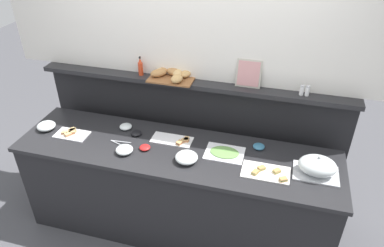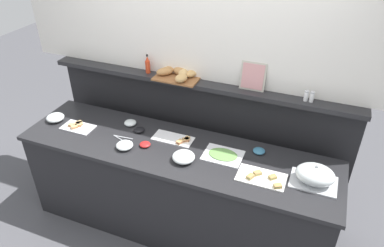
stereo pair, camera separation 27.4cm
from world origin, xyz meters
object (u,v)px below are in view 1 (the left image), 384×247
at_px(sandwich_platter_side, 71,134).
at_px(cold_cuts_platter, 225,153).
at_px(glass_bowl_medium, 124,150).
at_px(framed_picture, 249,74).
at_px(sandwich_platter_front, 266,172).
at_px(glass_bowl_large, 46,126).
at_px(condiment_bowl_dark, 145,147).
at_px(condiment_bowl_red, 259,146).
at_px(bread_basket, 171,74).
at_px(serving_tongs, 119,143).
at_px(sandwich_platter_rear, 175,140).
at_px(salt_shaker, 302,90).
at_px(pepper_shaker, 307,91).
at_px(serving_cloche, 317,166).
at_px(condiment_bowl_teal, 136,133).
at_px(glass_bowl_small, 126,127).
at_px(hot_sauce_bottle, 140,67).
at_px(glass_bowl_extra, 186,158).

bearing_deg(sandwich_platter_side, cold_cuts_platter, 3.72).
bearing_deg(glass_bowl_medium, sandwich_platter_side, 168.54).
height_order(sandwich_platter_side, framed_picture, framed_picture).
xyz_separation_m(sandwich_platter_front, framed_picture, (-0.26, 0.60, 0.53)).
relative_size(glass_bowl_large, condiment_bowl_dark, 1.77).
bearing_deg(condiment_bowl_red, bread_basket, 162.18).
bearing_deg(sandwich_platter_front, serving_tongs, 177.24).
height_order(sandwich_platter_rear, glass_bowl_large, glass_bowl_large).
distance_m(sandwich_platter_rear, salt_shaker, 1.14).
bearing_deg(condiment_bowl_red, salt_shaker, 42.49).
height_order(pepper_shaker, bread_basket, pepper_shaker).
distance_m(serving_cloche, framed_picture, 0.93).
height_order(condiment_bowl_red, framed_picture, framed_picture).
bearing_deg(salt_shaker, serving_tongs, -160.80).
xyz_separation_m(sandwich_platter_side, condiment_bowl_red, (1.63, 0.24, 0.01)).
bearing_deg(sandwich_platter_side, serving_tongs, -0.72).
bearing_deg(sandwich_platter_side, bread_basket, 33.51).
distance_m(sandwich_platter_front, glass_bowl_medium, 1.16).
distance_m(serving_tongs, pepper_shaker, 1.63).
relative_size(sandwich_platter_front, bread_basket, 0.90).
bearing_deg(serving_cloche, sandwich_platter_rear, 173.82).
bearing_deg(glass_bowl_large, pepper_shaker, 12.02).
xyz_separation_m(cold_cuts_platter, serving_cloche, (0.72, -0.06, 0.06)).
bearing_deg(condiment_bowl_teal, glass_bowl_small, 153.49).
distance_m(sandwich_platter_side, condiment_bowl_red, 1.65).
relative_size(glass_bowl_medium, salt_shaker, 1.66).
bearing_deg(sandwich_platter_rear, bread_basket, 110.47).
distance_m(glass_bowl_small, serving_tongs, 0.23).
height_order(cold_cuts_platter, bread_basket, bread_basket).
height_order(condiment_bowl_red, serving_tongs, condiment_bowl_red).
xyz_separation_m(hot_sauce_bottle, framed_picture, (0.97, 0.03, 0.04)).
bearing_deg(salt_shaker, cold_cuts_platter, -142.96).
bearing_deg(framed_picture, condiment_bowl_red, -59.67).
relative_size(condiment_bowl_teal, bread_basket, 0.24).
bearing_deg(salt_shaker, bread_basket, 178.90).
bearing_deg(hot_sauce_bottle, bread_basket, 2.06).
relative_size(glass_bowl_large, glass_bowl_medium, 1.15).
bearing_deg(pepper_shaker, glass_bowl_large, -167.98).
height_order(glass_bowl_medium, hot_sauce_bottle, hot_sauce_bottle).
height_order(sandwich_platter_rear, bread_basket, bread_basket).
height_order(condiment_bowl_teal, condiment_bowl_red, condiment_bowl_red).
xyz_separation_m(sandwich_platter_rear, salt_shaker, (0.99, 0.34, 0.45)).
distance_m(sandwich_platter_front, condiment_bowl_teal, 1.19).
distance_m(sandwich_platter_rear, framed_picture, 0.85).
relative_size(glass_bowl_medium, condiment_bowl_teal, 1.50).
height_order(salt_shaker, pepper_shaker, same).
distance_m(glass_bowl_extra, hot_sauce_bottle, 0.96).
bearing_deg(serving_tongs, glass_bowl_small, 100.28).
height_order(glass_bowl_small, condiment_bowl_red, glass_bowl_small).
relative_size(sandwich_platter_rear, glass_bowl_large, 2.15).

